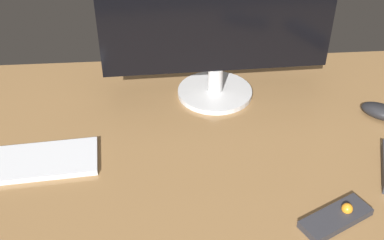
{
  "coord_description": "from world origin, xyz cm",
  "views": [
    {
      "loc": [
        -4.17,
        -96.34,
        79.47
      ],
      "look_at": [
        3.18,
        0.35,
        8.0
      ],
      "focal_mm": 45.85,
      "sensor_mm": 36.0,
      "label": 1
    }
  ],
  "objects_px": {
    "monitor": "(217,23)",
    "computer_mouse": "(382,112)",
    "keyboard": "(5,165)",
    "media_remote": "(337,217)"
  },
  "relations": [
    {
      "from": "monitor",
      "to": "media_remote",
      "type": "distance_m",
      "value": 0.57
    },
    {
      "from": "monitor",
      "to": "keyboard",
      "type": "relative_size",
      "value": 1.43
    },
    {
      "from": "monitor",
      "to": "media_remote",
      "type": "bearing_deg",
      "value": -70.17
    },
    {
      "from": "media_remote",
      "to": "keyboard",
      "type": "bearing_deg",
      "value": 136.16
    },
    {
      "from": "monitor",
      "to": "computer_mouse",
      "type": "xyz_separation_m",
      "value": [
        0.43,
        -0.15,
        -0.2
      ]
    },
    {
      "from": "monitor",
      "to": "keyboard",
      "type": "xyz_separation_m",
      "value": [
        -0.53,
        -0.27,
        -0.21
      ]
    },
    {
      "from": "monitor",
      "to": "keyboard",
      "type": "distance_m",
      "value": 0.63
    },
    {
      "from": "keyboard",
      "to": "media_remote",
      "type": "relative_size",
      "value": 2.56
    },
    {
      "from": "computer_mouse",
      "to": "media_remote",
      "type": "relative_size",
      "value": 0.65
    },
    {
      "from": "keyboard",
      "to": "media_remote",
      "type": "distance_m",
      "value": 0.76
    }
  ]
}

